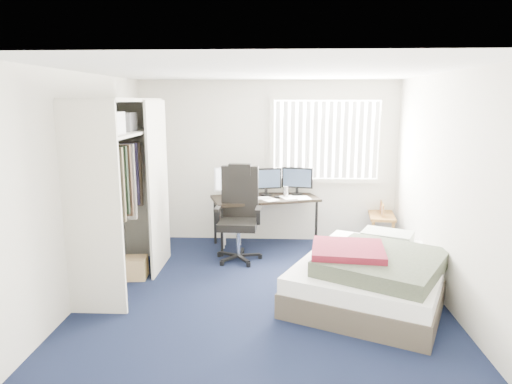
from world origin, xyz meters
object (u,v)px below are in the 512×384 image
at_px(desk, 265,195).
at_px(nightstand, 381,218).
at_px(bed, 373,274).
at_px(office_chair, 239,223).

height_order(desk, nightstand, desk).
xyz_separation_m(nightstand, bed, (-0.51, -1.94, -0.15)).
xyz_separation_m(desk, nightstand, (1.78, 0.09, -0.36)).
height_order(nightstand, bed, nightstand).
bearing_deg(desk, bed, -55.34).
distance_m(office_chair, nightstand, 2.23).
relative_size(nightstand, bed, 0.31).
bearing_deg(nightstand, desk, -176.99).
height_order(office_chair, bed, office_chair).
distance_m(desk, bed, 2.30).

